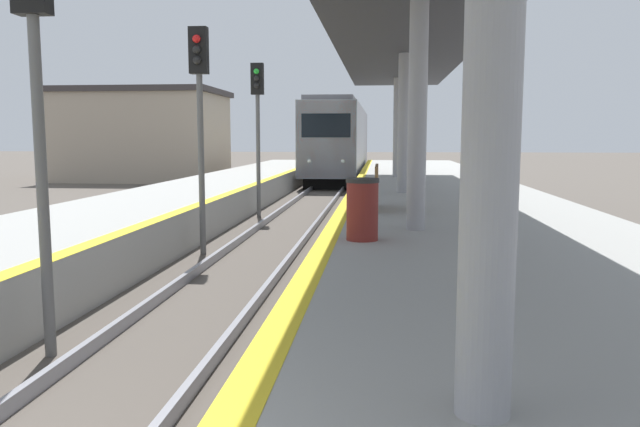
% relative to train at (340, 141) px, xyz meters
% --- Properties ---
extents(train, '(2.67, 18.66, 4.23)m').
position_rel_train_xyz_m(train, '(0.00, 0.00, 0.00)').
color(train, black).
rests_on(train, ground).
extents(signal_near, '(0.36, 0.31, 4.49)m').
position_rel_train_xyz_m(signal_near, '(-1.11, -30.17, 0.99)').
color(signal_near, '#595959').
rests_on(signal_near, ground).
extents(signal_mid, '(0.36, 0.31, 4.49)m').
position_rel_train_xyz_m(signal_mid, '(-1.16, -24.20, 0.99)').
color(signal_mid, '#595959').
rests_on(signal_mid, ground).
extents(signal_far, '(0.36, 0.31, 4.49)m').
position_rel_train_xyz_m(signal_far, '(-1.19, -18.23, 0.99)').
color(signal_far, '#595959').
rests_on(signal_far, ground).
extents(station_canopy, '(3.53, 27.45, 3.91)m').
position_rel_train_xyz_m(station_canopy, '(2.99, -22.77, 2.39)').
color(station_canopy, '#99999E').
rests_on(station_canopy, platform_right).
extents(trash_bin, '(0.49, 0.49, 0.90)m').
position_rel_train_xyz_m(trash_bin, '(2.16, -27.33, -0.84)').
color(trash_bin, maroon).
rests_on(trash_bin, platform_right).
extents(bench, '(0.44, 1.69, 0.92)m').
position_rel_train_xyz_m(bench, '(2.21, -23.36, -0.80)').
color(bench, brown).
rests_on(bench, platform_right).
extents(station_building, '(8.82, 6.44, 4.96)m').
position_rel_train_xyz_m(station_building, '(-10.76, -2.75, 0.35)').
color(station_building, tan).
rests_on(station_building, ground).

